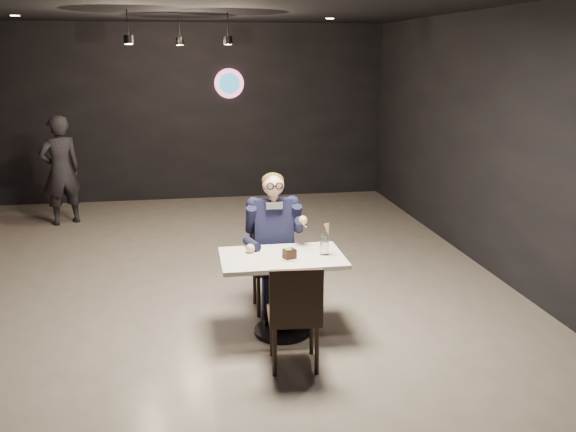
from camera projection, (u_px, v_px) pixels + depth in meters
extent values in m
plane|color=gray|center=(191.00, 294.00, 6.56)|extent=(9.00, 9.00, 0.00)
cube|color=black|center=(179.00, 22.00, 7.71)|extent=(1.40, 1.20, 0.36)
cube|color=white|center=(282.00, 295.00, 5.55)|extent=(1.10, 0.70, 0.75)
cube|color=black|center=(273.00, 266.00, 6.05)|extent=(0.42, 0.46, 0.92)
cube|color=black|center=(294.00, 313.00, 4.95)|extent=(0.46, 0.49, 0.92)
cube|color=black|center=(273.00, 241.00, 5.98)|extent=(0.60, 0.80, 1.44)
cylinder|color=white|center=(290.00, 258.00, 5.39)|extent=(0.20, 0.20, 0.01)
cube|color=black|center=(289.00, 254.00, 5.35)|extent=(0.13, 0.11, 0.07)
ellipsoid|color=green|center=(289.00, 249.00, 5.34)|extent=(0.07, 0.04, 0.01)
cylinder|color=silver|center=(324.00, 245.00, 5.47)|extent=(0.08, 0.08, 0.18)
cone|color=tan|center=(328.00, 230.00, 5.42)|extent=(0.07, 0.07, 0.11)
imported|color=black|center=(61.00, 170.00, 9.05)|extent=(0.71, 0.62, 1.63)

